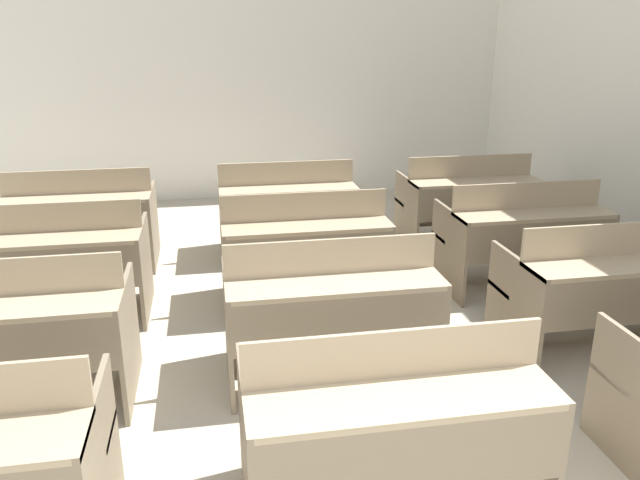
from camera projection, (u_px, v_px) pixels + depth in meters
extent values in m
cube|color=white|center=(249.00, 73.00, 7.86)|extent=(6.67, 0.06, 3.20)
cube|color=white|center=(578.00, 78.00, 6.56)|extent=(0.06, 3.91, 1.25)
cube|color=#7B6C55|center=(103.00, 472.00, 2.59)|extent=(0.03, 0.75, 0.71)
cube|color=#7D6E57|center=(247.00, 456.00, 2.69)|extent=(0.03, 0.75, 0.71)
cube|color=#7D6E57|center=(519.00, 425.00, 2.90)|extent=(0.03, 0.75, 0.71)
cube|color=tan|center=(405.00, 400.00, 2.50)|extent=(1.29, 0.33, 0.03)
cube|color=#7D6E57|center=(416.00, 461.00, 2.41)|extent=(1.24, 0.02, 0.32)
cube|color=tan|center=(395.00, 354.00, 2.60)|extent=(1.29, 0.02, 0.22)
cube|color=tan|center=(376.00, 404.00, 2.98)|extent=(1.29, 0.32, 0.03)
cube|color=#7D6E57|center=(374.00, 449.00, 3.06)|extent=(1.24, 0.04, 0.04)
cube|color=#80715A|center=(636.00, 411.00, 3.01)|extent=(0.03, 0.75, 0.71)
cube|color=#81715A|center=(129.00, 339.00, 3.71)|extent=(0.03, 0.75, 0.71)
cube|color=tan|center=(1.00, 277.00, 3.41)|extent=(1.29, 0.02, 0.22)
cube|color=tan|center=(24.00, 324.00, 3.78)|extent=(1.29, 0.32, 0.03)
cube|color=#81715A|center=(31.00, 362.00, 3.87)|extent=(1.24, 0.04, 0.04)
cube|color=#83735C|center=(228.00, 330.00, 3.82)|extent=(0.03, 0.75, 0.71)
cube|color=#83735C|center=(425.00, 314.00, 4.03)|extent=(0.03, 0.75, 0.71)
cube|color=tan|center=(336.00, 285.00, 3.63)|extent=(1.29, 0.33, 0.03)
cube|color=#83735C|center=(342.00, 324.00, 3.54)|extent=(1.24, 0.02, 0.32)
cube|color=tan|center=(331.00, 256.00, 3.73)|extent=(1.29, 0.02, 0.22)
cube|color=tan|center=(323.00, 301.00, 4.11)|extent=(1.29, 0.32, 0.03)
cube|color=#83735C|center=(323.00, 336.00, 4.19)|extent=(1.24, 0.04, 0.04)
cube|color=#7E6E57|center=(513.00, 308.00, 4.12)|extent=(0.03, 0.75, 0.71)
cube|color=tan|center=(627.00, 266.00, 3.93)|extent=(1.29, 0.33, 0.03)
cube|color=#7E6E57|center=(639.00, 301.00, 3.84)|extent=(1.24, 0.02, 0.32)
cube|color=tan|center=(615.00, 239.00, 4.04)|extent=(1.29, 0.02, 0.22)
cube|color=tan|center=(583.00, 283.00, 4.41)|extent=(1.29, 0.32, 0.03)
cube|color=#7E6E57|center=(578.00, 316.00, 4.49)|extent=(1.24, 0.04, 0.04)
cube|color=#7B6C55|center=(145.00, 269.00, 4.81)|extent=(0.03, 0.75, 0.71)
cube|color=tan|center=(47.00, 240.00, 4.41)|extent=(1.29, 0.33, 0.03)
cube|color=#7B6C55|center=(45.00, 271.00, 4.32)|extent=(1.24, 0.02, 0.32)
cube|color=tan|center=(49.00, 217.00, 4.51)|extent=(1.29, 0.02, 0.22)
cube|color=tan|center=(64.00, 258.00, 4.89)|extent=(1.29, 0.32, 0.03)
cube|color=#7B6C55|center=(68.00, 289.00, 4.97)|extent=(1.24, 0.04, 0.04)
cube|color=#7B6C55|center=(224.00, 265.00, 4.89)|extent=(0.03, 0.75, 0.71)
cube|color=#7B6C55|center=(380.00, 255.00, 5.11)|extent=(0.03, 0.75, 0.71)
cube|color=tan|center=(308.00, 227.00, 4.70)|extent=(1.29, 0.33, 0.03)
cube|color=#7B6C55|center=(311.00, 256.00, 4.61)|extent=(1.24, 0.02, 0.32)
cube|color=tan|center=(304.00, 206.00, 4.81)|extent=(1.29, 0.02, 0.22)
cube|color=tan|center=(300.00, 245.00, 5.18)|extent=(1.29, 0.32, 0.03)
cube|color=#7B6C55|center=(300.00, 274.00, 5.26)|extent=(1.24, 0.04, 0.04)
cube|color=#796A53|center=(448.00, 251.00, 5.21)|extent=(0.03, 0.75, 0.71)
cube|color=#796A53|center=(586.00, 242.00, 5.42)|extent=(0.03, 0.75, 0.71)
cube|color=tan|center=(535.00, 215.00, 5.01)|extent=(1.29, 0.33, 0.03)
cube|color=#796A53|center=(542.00, 241.00, 4.92)|extent=(1.24, 0.02, 0.32)
cube|color=tan|center=(527.00, 195.00, 5.12)|extent=(1.29, 0.02, 0.22)
cube|color=tan|center=(508.00, 233.00, 5.49)|extent=(1.29, 0.32, 0.03)
cube|color=#796A53|center=(505.00, 260.00, 5.58)|extent=(1.24, 0.04, 0.04)
cube|color=#7E6E57|center=(11.00, 233.00, 5.67)|extent=(0.03, 0.75, 0.71)
cube|color=#7E6E57|center=(154.00, 226.00, 5.88)|extent=(0.03, 0.75, 0.71)
cube|color=tan|center=(75.00, 199.00, 5.47)|extent=(1.29, 0.33, 0.03)
cube|color=#7E6E57|center=(74.00, 223.00, 5.38)|extent=(1.24, 0.02, 0.32)
cube|color=tan|center=(76.00, 182.00, 5.58)|extent=(1.29, 0.02, 0.22)
cube|color=tan|center=(87.00, 217.00, 5.95)|extent=(1.29, 0.32, 0.03)
cube|color=#7E6E57|center=(90.00, 243.00, 6.04)|extent=(1.24, 0.04, 0.04)
cube|color=#7F7059|center=(222.00, 221.00, 6.02)|extent=(0.03, 0.75, 0.71)
cube|color=#7F7059|center=(349.00, 215.00, 6.23)|extent=(0.03, 0.75, 0.71)
cube|color=tan|center=(289.00, 189.00, 5.83)|extent=(1.29, 0.33, 0.03)
cube|color=#7F7059|center=(291.00, 212.00, 5.73)|extent=(1.24, 0.02, 0.32)
cube|color=tan|center=(286.00, 173.00, 5.93)|extent=(1.29, 0.02, 0.22)
cube|color=tan|center=(284.00, 207.00, 6.31)|extent=(1.29, 0.32, 0.03)
cube|color=#7F7059|center=(284.00, 231.00, 6.39)|extent=(1.24, 0.04, 0.04)
cube|color=#7D6E57|center=(406.00, 212.00, 6.31)|extent=(0.03, 0.75, 0.71)
cube|color=#7D6E57|center=(522.00, 206.00, 6.52)|extent=(0.03, 0.75, 0.71)
cube|color=tan|center=(476.00, 182.00, 6.12)|extent=(1.29, 0.33, 0.03)
cube|color=#7D6E57|center=(481.00, 203.00, 6.03)|extent=(1.24, 0.02, 0.32)
cube|color=tan|center=(471.00, 166.00, 6.23)|extent=(1.29, 0.02, 0.22)
cube|color=tan|center=(458.00, 199.00, 6.60)|extent=(1.29, 0.32, 0.03)
cube|color=#7D6E57|center=(456.00, 223.00, 6.68)|extent=(1.24, 0.04, 0.04)
cylinder|color=#474C51|center=(527.00, 206.00, 7.26)|extent=(0.23, 0.23, 0.33)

